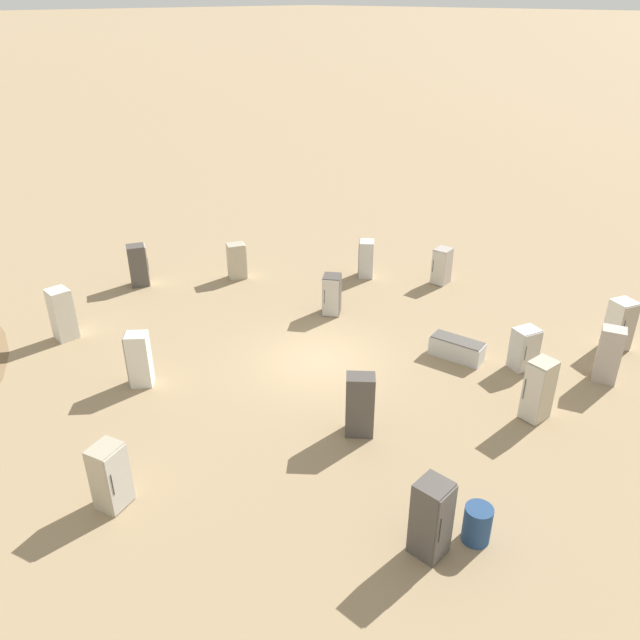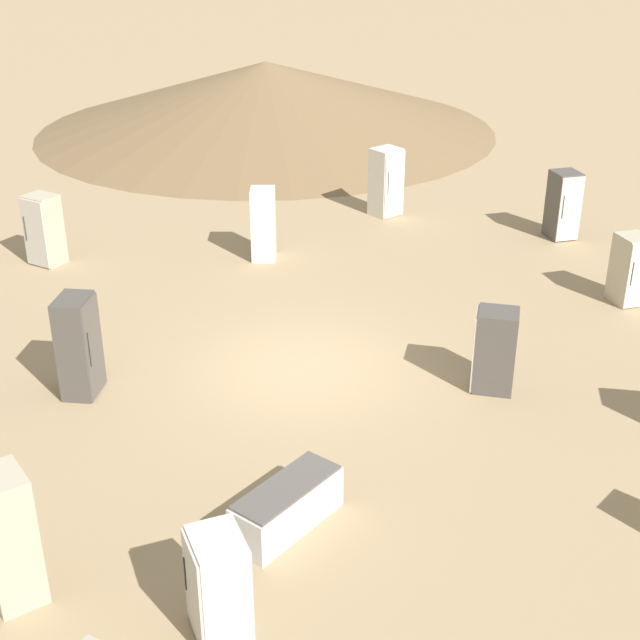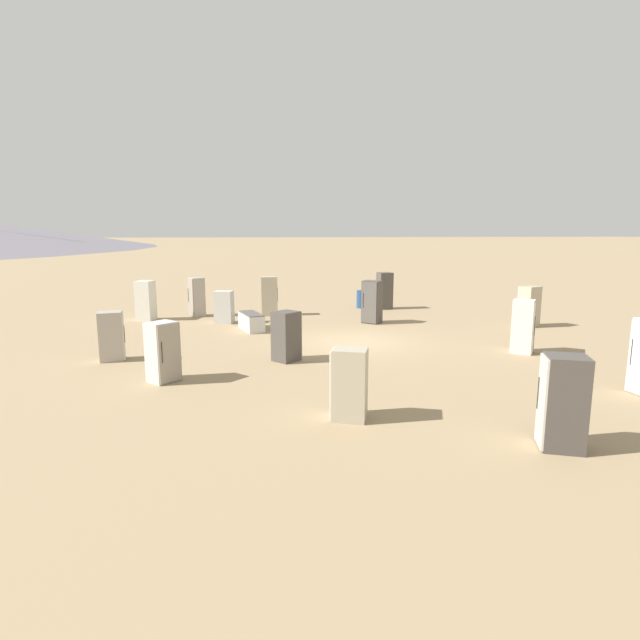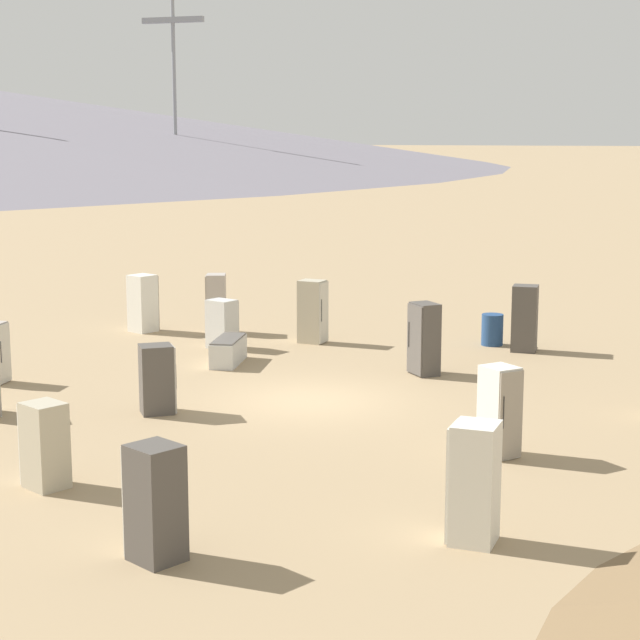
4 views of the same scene
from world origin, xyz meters
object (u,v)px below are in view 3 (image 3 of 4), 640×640
object	(u,v)px
discarded_fridge_2	(384,291)
discarded_fridge_13	(349,384)
discarded_fridge_7	(372,302)
discarded_fridge_0	(287,336)
discarded_fridge_1	(523,327)
discarded_fridge_10	(251,322)
discarded_fridge_6	(112,336)
discarded_fridge_12	(146,300)
discarded_fridge_3	(163,352)
discarded_fridge_8	(224,307)
rusty_barrel	(363,299)
discarded_fridge_9	(563,403)
discarded_fridge_5	(269,296)
discarded_fridge_4	(197,297)
discarded_fridge_11	(529,306)

from	to	relation	value
discarded_fridge_2	discarded_fridge_13	size ratio (longest dim) A/B	1.24
discarded_fridge_7	discarded_fridge_13	distance (m)	11.89
discarded_fridge_0	discarded_fridge_1	bearing A→B (deg)	48.18
discarded_fridge_10	discarded_fridge_6	bearing A→B (deg)	30.10
discarded_fridge_1	discarded_fridge_12	distance (m)	16.24
discarded_fridge_2	discarded_fridge_10	distance (m)	8.68
discarded_fridge_3	discarded_fridge_8	bearing A→B (deg)	-142.01
rusty_barrel	discarded_fridge_8	bearing A→B (deg)	21.02
discarded_fridge_9	discarded_fridge_5	bearing A→B (deg)	36.93
discarded_fridge_8	discarded_fridge_10	size ratio (longest dim) A/B	0.76
discarded_fridge_7	rusty_barrel	distance (m)	4.66
discarded_fridge_0	discarded_fridge_6	distance (m)	5.53
discarded_fridge_2	discarded_fridge_3	bearing A→B (deg)	-135.98
rusty_barrel	discarded_fridge_6	bearing A→B (deg)	37.75
discarded_fridge_9	discarded_fridge_13	bearing A→B (deg)	81.35
discarded_fridge_0	discarded_fridge_3	distance (m)	3.90
discarded_fridge_6	discarded_fridge_8	bearing A→B (deg)	140.50
discarded_fridge_5	discarded_fridge_10	bearing A→B (deg)	-12.94
discarded_fridge_6	rusty_barrel	xyz separation A→B (m)	(-11.37, -8.80, -0.31)
discarded_fridge_5	discarded_fridge_8	size ratio (longest dim) A/B	1.32
discarded_fridge_4	discarded_fridge_9	world-z (taller)	discarded_fridge_4
discarded_fridge_4	discarded_fridge_8	size ratio (longest dim) A/B	1.30
discarded_fridge_9	discarded_fridge_0	bearing A→B (deg)	52.82
discarded_fridge_5	discarded_fridge_10	size ratio (longest dim) A/B	1.00
discarded_fridge_0	discarded_fridge_6	size ratio (longest dim) A/B	1.01
discarded_fridge_1	discarded_fridge_4	size ratio (longest dim) A/B	0.96
discarded_fridge_2	discarded_fridge_12	bearing A→B (deg)	-178.97
discarded_fridge_8	discarded_fridge_9	xyz separation A→B (m)	(-5.30, 15.01, 0.17)
discarded_fridge_7	discarded_fridge_13	size ratio (longest dim) A/B	1.22
discarded_fridge_1	discarded_fridge_3	xyz separation A→B (m)	(11.52, 0.48, -0.08)
discarded_fridge_4	discarded_fridge_8	xyz separation A→B (m)	(-1.17, 2.25, -0.21)
discarded_fridge_0	discarded_fridge_10	size ratio (longest dim) A/B	0.83
discarded_fridge_10	discarded_fridge_11	distance (m)	11.92
discarded_fridge_3	discarded_fridge_4	size ratio (longest dim) A/B	0.87
discarded_fridge_6	discarded_fridge_12	world-z (taller)	discarded_fridge_12
discarded_fridge_0	rusty_barrel	xyz separation A→B (m)	(-6.01, -10.20, -0.32)
discarded_fridge_10	discarded_fridge_4	bearing A→B (deg)	-71.99
discarded_fridge_9	discarded_fridge_8	bearing A→B (deg)	46.09
discarded_fridge_1	discarded_fridge_5	world-z (taller)	discarded_fridge_5
discarded_fridge_9	discarded_fridge_10	xyz separation A→B (m)	(4.31, -13.08, -0.54)
discarded_fridge_2	discarded_fridge_11	size ratio (longest dim) A/B	1.11
discarded_fridge_0	discarded_fridge_11	bearing A→B (deg)	71.10
discarded_fridge_1	discarded_fridge_10	world-z (taller)	discarded_fridge_1
rusty_barrel	discarded_fridge_11	bearing A→B (deg)	126.86
discarded_fridge_0	discarded_fridge_6	bearing A→B (deg)	-139.86
discarded_fridge_3	discarded_fridge_0	bearing A→B (deg)	162.59
discarded_fridge_0	discarded_fridge_11	distance (m)	11.67
discarded_fridge_7	discarded_fridge_12	distance (m)	10.43
discarded_fridge_11	discarded_fridge_9	bearing A→B (deg)	-141.52
discarded_fridge_12	discarded_fridge_13	size ratio (longest dim) A/B	1.17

